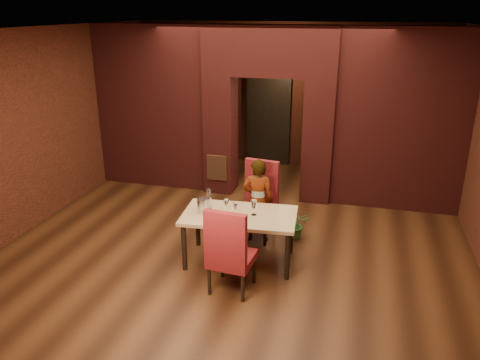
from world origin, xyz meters
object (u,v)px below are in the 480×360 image
object	(u,v)px
person_seated	(258,201)
wine_glass_b	(235,208)
wine_glass_a	(226,206)
wine_glass_c	(254,208)
chair_near	(232,248)
wine_bucket	(203,205)
chair_far	(257,201)
dining_table	(240,238)
potted_plant	(295,224)
water_bottle	(209,199)

from	to	relation	value
person_seated	wine_glass_b	world-z (taller)	person_seated
wine_glass_a	wine_glass_c	size ratio (longest dim) A/B	0.88
chair_near	wine_glass_c	size ratio (longest dim) A/B	5.38
wine_glass_b	wine_bucket	bearing A→B (deg)	-176.05
person_seated	wine_glass_c	world-z (taller)	person_seated
chair_near	wine_glass_a	world-z (taller)	chair_near
chair_near	wine_glass_c	xyz separation A→B (m)	(0.11, 0.75, 0.26)
wine_glass_a	person_seated	bearing A→B (deg)	67.79
chair_far	wine_glass_a	xyz separation A→B (m)	(-0.25, -0.81, 0.23)
dining_table	wine_glass_c	world-z (taller)	wine_glass_c
chair_near	person_seated	distance (m)	1.44
dining_table	wine_glass_a	distance (m)	0.51
wine_glass_a	potted_plant	world-z (taller)	wine_glass_a
wine_glass_b	potted_plant	world-z (taller)	wine_glass_b
chair_near	wine_glass_a	bearing A→B (deg)	-63.35
wine_glass_b	wine_glass_c	size ratio (longest dim) A/B	0.82
dining_table	wine_glass_c	xyz separation A→B (m)	(0.20, 0.03, 0.48)
wine_glass_a	wine_glass_b	distance (m)	0.14
water_bottle	person_seated	bearing A→B (deg)	48.06
wine_glass_b	wine_glass_c	bearing A→B (deg)	11.63
wine_glass_a	wine_bucket	distance (m)	0.33
wine_glass_c	potted_plant	distance (m)	1.20
wine_glass_b	potted_plant	distance (m)	1.35
wine_bucket	potted_plant	size ratio (longest dim) A/B	0.43
chair_near	potted_plant	size ratio (longest dim) A/B	2.55
dining_table	chair_far	distance (m)	0.85
chair_far	water_bottle	bearing A→B (deg)	-118.20
wine_glass_b	wine_bucket	xyz separation A→B (m)	(-0.47, -0.03, 0.01)
wine_glass_b	wine_glass_c	xyz separation A→B (m)	(0.25, 0.05, 0.02)
person_seated	wine_glass_b	distance (m)	0.78
wine_glass_c	potted_plant	size ratio (longest dim) A/B	0.47
wine_glass_b	potted_plant	bearing A→B (deg)	53.18
dining_table	chair_far	xyz separation A→B (m)	(0.06, 0.82, 0.24)
chair_far	water_bottle	world-z (taller)	chair_far
wine_glass_a	potted_plant	distance (m)	1.41
chair_near	wine_bucket	size ratio (longest dim) A/B	5.92
chair_near	water_bottle	xyz separation A→B (m)	(-0.57, 0.80, 0.30)
person_seated	wine_glass_b	bearing A→B (deg)	73.84
wine_glass_c	chair_far	bearing A→B (deg)	100.26
wine_glass_c	potted_plant	bearing A→B (deg)	62.80
chair_near	wine_glass_b	distance (m)	0.75
dining_table	chair_far	world-z (taller)	chair_far
water_bottle	chair_near	bearing A→B (deg)	-54.26
chair_far	wine_glass_b	world-z (taller)	chair_far
wine_glass_a	wine_glass_b	xyz separation A→B (m)	(0.14, -0.03, -0.01)
wine_bucket	wine_glass_c	bearing A→B (deg)	6.68
chair_near	wine_glass_a	distance (m)	0.82
chair_far	potted_plant	distance (m)	0.73
dining_table	potted_plant	world-z (taller)	dining_table
chair_far	chair_near	bearing A→B (deg)	-80.87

